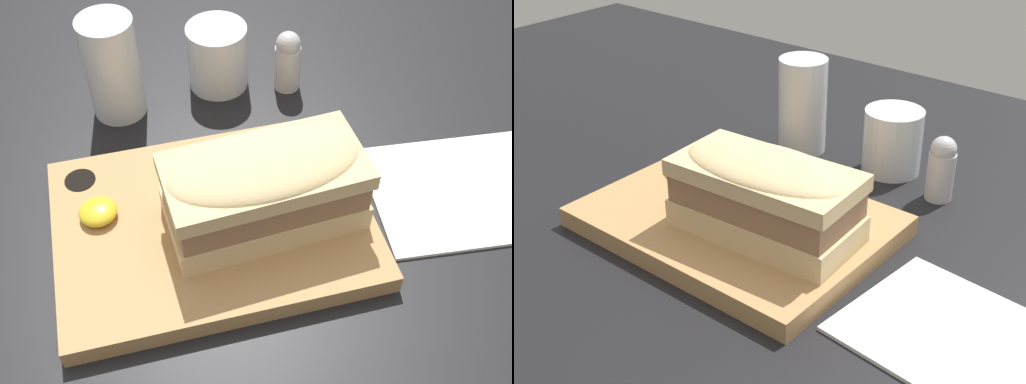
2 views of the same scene
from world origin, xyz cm
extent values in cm
cube|color=black|center=(0.00, 0.00, 1.00)|extent=(184.77, 117.76, 2.00)
cube|color=tan|center=(-5.51, 2.04, 3.10)|extent=(31.08, 22.90, 2.19)
cylinder|color=black|center=(-17.84, 10.29, 3.70)|extent=(3.21, 3.21, 1.10)
cube|color=#DBBC84|center=(-0.53, 0.83, 5.63)|extent=(19.29, 10.47, 2.86)
cube|color=#936B4C|center=(-0.53, 0.83, 8.51)|extent=(18.52, 10.05, 2.91)
cube|color=#DBBC84|center=(-0.53, 0.83, 10.83)|extent=(19.29, 10.47, 1.72)
ellipsoid|color=#DBBC84|center=(-0.53, 0.83, 11.55)|extent=(18.90, 10.26, 2.58)
ellipsoid|color=gold|center=(-16.34, 4.91, 4.95)|extent=(3.77, 3.77, 1.51)
cylinder|color=silver|center=(-12.45, 22.91, 8.22)|extent=(6.29, 6.29, 12.45)
cylinder|color=silver|center=(-12.45, 22.91, 5.00)|extent=(5.54, 5.54, 5.60)
cylinder|color=silver|center=(-0.28, 24.81, 6.03)|extent=(7.28, 7.28, 8.07)
cylinder|color=#33050F|center=(-0.28, 24.81, 4.58)|extent=(6.55, 6.55, 4.77)
cube|color=white|center=(22.00, 0.51, 2.20)|extent=(22.13, 17.13, 0.40)
cylinder|color=silver|center=(8.03, 22.06, 4.89)|extent=(3.15, 3.15, 5.77)
sphere|color=#B7B7BC|center=(8.03, 22.06, 8.32)|extent=(3.00, 3.00, 3.00)
camera|label=1|loc=(-11.20, -37.50, 53.73)|focal=45.00mm
camera|label=2|loc=(38.52, -46.71, 42.73)|focal=50.00mm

